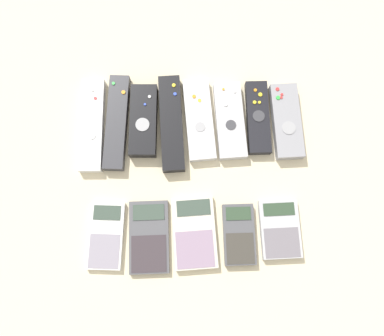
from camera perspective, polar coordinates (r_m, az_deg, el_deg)
The scene contains 14 objects.
ground_plane at distance 0.79m, azimuth 0.09°, elevation -2.55°, with size 3.00×3.00×0.00m, color beige.
remote_0 at distance 0.84m, azimuth -14.99°, elevation 6.33°, with size 0.05×0.21×0.02m.
remote_1 at distance 0.83m, azimuth -11.37°, elevation 6.83°, with size 0.06×0.21×0.02m.
remote_2 at distance 0.82m, azimuth -7.40°, elevation 7.14°, with size 0.06×0.16×0.03m.
remote_3 at distance 0.81m, azimuth -3.15°, elevation 6.79°, with size 0.05×0.21×0.03m.
remote_4 at distance 0.82m, azimuth 1.10°, elevation 7.38°, with size 0.07×0.18×0.02m.
remote_5 at distance 0.82m, azimuth 5.78°, elevation 7.21°, with size 0.07×0.17×0.02m.
remote_6 at distance 0.83m, azimuth 10.00°, elevation 7.58°, with size 0.05×0.16×0.02m.
remote_7 at distance 0.84m, azimuth 14.19°, elevation 6.91°, with size 0.06×0.17×0.03m.
calculator_0 at distance 0.79m, azimuth -12.96°, elevation -9.99°, with size 0.08×0.14×0.01m.
calculator_1 at distance 0.78m, azimuth -6.56°, elevation -10.37°, with size 0.08×0.15×0.01m.
calculator_2 at distance 0.77m, azimuth 0.61°, elevation -9.78°, with size 0.09×0.15×0.02m.
calculator_3 at distance 0.78m, azimuth 7.17°, elevation -9.99°, with size 0.06×0.12×0.02m.
calculator_4 at distance 0.79m, azimuth 13.25°, elevation -9.06°, with size 0.08×0.12×0.02m.
Camera 1 is at (-0.01, -0.13, 0.78)m, focal length 35.00 mm.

